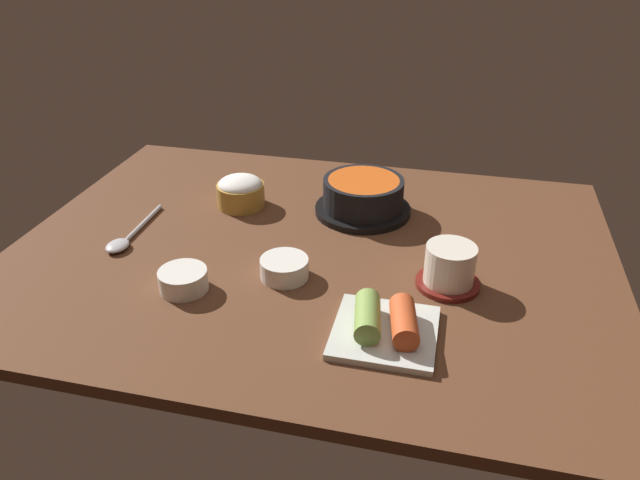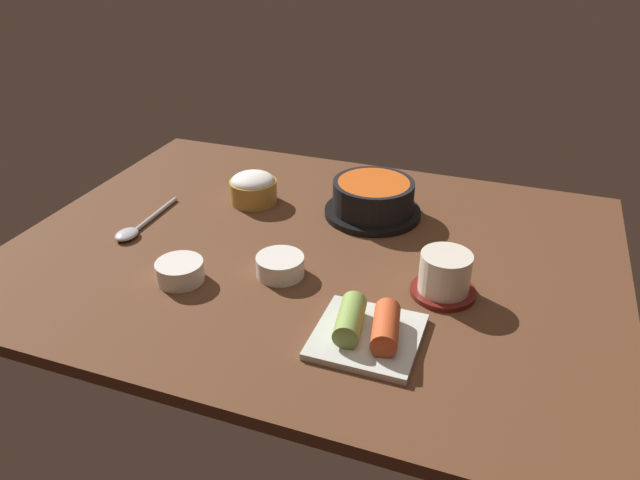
% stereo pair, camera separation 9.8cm
% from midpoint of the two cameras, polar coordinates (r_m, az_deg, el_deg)
% --- Properties ---
extents(dining_table, '(1.00, 0.76, 0.02)m').
position_cam_midpoint_polar(dining_table, '(1.02, 2.07, -1.31)').
color(dining_table, '#56331E').
rests_on(dining_table, ground).
extents(stone_pot, '(0.18, 0.18, 0.07)m').
position_cam_midpoint_polar(stone_pot, '(1.11, 7.55, 3.84)').
color(stone_pot, black).
rests_on(stone_pot, dining_table).
extents(rice_bowl, '(0.09, 0.09, 0.06)m').
position_cam_midpoint_polar(rice_bowl, '(1.16, -3.94, 4.92)').
color(rice_bowl, '#B78C38').
rests_on(rice_bowl, dining_table).
extents(tea_cup_with_saucer, '(0.10, 0.10, 0.07)m').
position_cam_midpoint_polar(tea_cup_with_saucer, '(0.91, 14.75, -3.31)').
color(tea_cup_with_saucer, maroon).
rests_on(tea_cup_with_saucer, dining_table).
extents(banchan_cup_center, '(0.08, 0.08, 0.03)m').
position_cam_midpoint_polar(banchan_cup_center, '(0.93, -0.81, -2.48)').
color(banchan_cup_center, white).
rests_on(banchan_cup_center, dining_table).
extents(kimchi_plate, '(0.14, 0.14, 0.05)m').
position_cam_midpoint_polar(kimchi_plate, '(0.81, 7.99, -8.51)').
color(kimchi_plate, silver).
rests_on(kimchi_plate, dining_table).
extents(side_bowl_near, '(0.07, 0.07, 0.03)m').
position_cam_midpoint_polar(side_bowl_near, '(0.94, -10.22, -2.96)').
color(side_bowl_near, white).
rests_on(side_bowl_near, dining_table).
extents(spoon, '(0.04, 0.18, 0.01)m').
position_cam_midpoint_polar(spoon, '(1.10, -14.64, 1.00)').
color(spoon, '#B7B7BC').
rests_on(spoon, dining_table).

